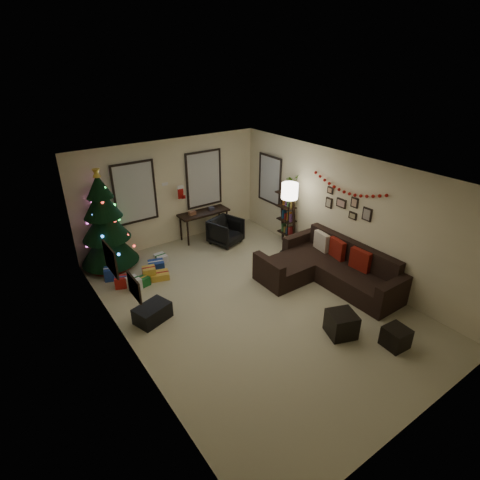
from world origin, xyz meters
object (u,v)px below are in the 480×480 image
sofa (327,269)px  desk_chair (226,231)px  bookshelf (287,216)px  christmas_tree (105,227)px  desk (204,215)px

sofa → desk_chair: (-0.80, 2.84, 0.06)m
sofa → bookshelf: bookshelf is taller
christmas_tree → bookshelf: (4.14, -1.54, -0.20)m
sofa → bookshelf: bearing=76.1°
desk → bookshelf: bookshelf is taller
sofa → desk: bearing=107.0°
bookshelf → sofa: bearing=-103.9°
christmas_tree → sofa: size_ratio=0.87×
desk_chair → bookshelf: bookshelf is taller
christmas_tree → desk: christmas_tree is taller
desk_chair → christmas_tree: bearing=149.8°
desk_chair → sofa: bearing=-92.7°
desk → desk_chair: (0.27, -0.65, -0.31)m
sofa → desk_chair: sofa is taller
christmas_tree → desk: size_ratio=1.77×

